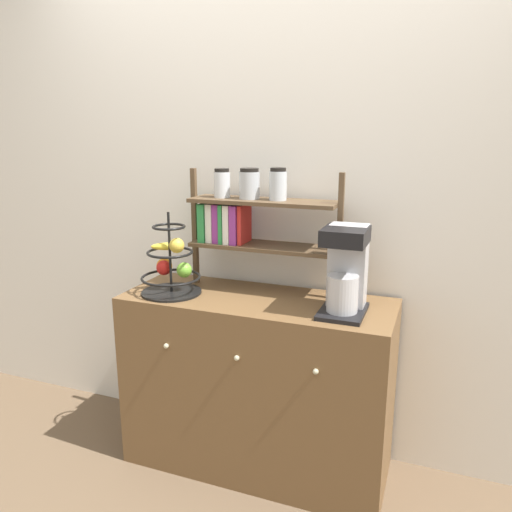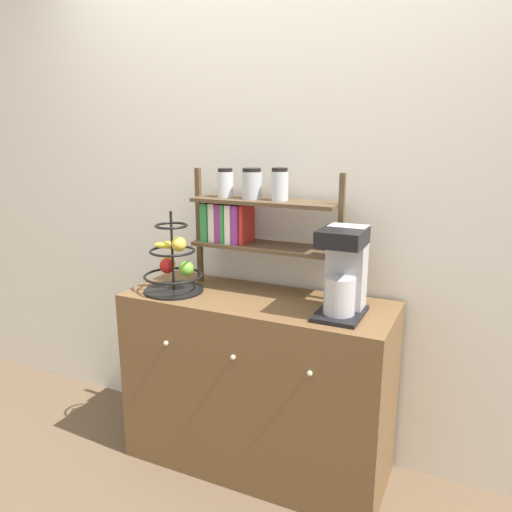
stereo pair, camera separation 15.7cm
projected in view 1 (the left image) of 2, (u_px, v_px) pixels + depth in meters
ground_plane at (239, 492)px, 2.28m from camera, size 12.00×12.00×0.00m
wall_back at (277, 195)px, 2.43m from camera, size 7.00×0.05×2.60m
sideboard at (257, 383)px, 2.39m from camera, size 1.25×0.49×0.86m
coffee_maker at (346, 269)px, 2.08m from camera, size 0.19×0.26×0.37m
fruit_stand at (171, 267)px, 2.34m from camera, size 0.28×0.28×0.39m
shelf_hutch at (245, 216)px, 2.35m from camera, size 0.75×0.20×0.59m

